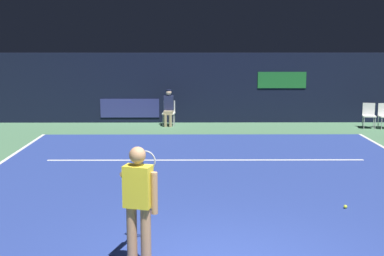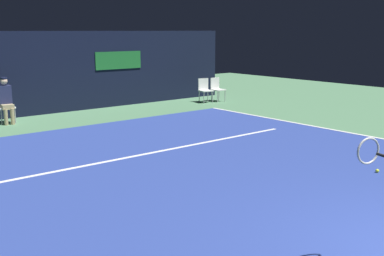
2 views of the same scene
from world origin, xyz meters
TOP-DOWN VIEW (x-y plane):
  - ground_plane at (0.00, 4.68)m, footprint 30.77×30.77m
  - court_surface at (0.00, 4.68)m, footprint 10.50×11.36m
  - line_sideline_left at (5.20, 4.68)m, footprint 0.10×11.36m
  - line_service at (0.00, 6.67)m, footprint 8.19×0.10m
  - back_wall at (-0.00, 13.03)m, footprint 15.14×0.33m
  - line_judge_on_chair at (-1.16, 12.13)m, footprint 0.47×0.55m
  - courtside_chair_near at (6.44, 11.53)m, footprint 0.45×0.42m
  - courtside_chair_far at (5.91, 11.61)m, footprint 0.51×0.49m
  - tennis_ball at (2.46, 2.76)m, footprint 0.07×0.07m

SIDE VIEW (x-z plane):
  - ground_plane at x=0.00m, z-range 0.00..0.00m
  - court_surface at x=0.00m, z-range 0.00..0.01m
  - line_sideline_left at x=5.20m, z-range 0.01..0.02m
  - line_service at x=0.00m, z-range 0.01..0.02m
  - tennis_ball at x=2.46m, z-range 0.01..0.08m
  - courtside_chair_near at x=6.44m, z-range 0.06..0.94m
  - courtside_chair_far at x=5.91m, z-range 0.06..0.94m
  - line_judge_on_chair at x=-1.16m, z-range 0.03..1.35m
  - back_wall at x=0.00m, z-range 0.00..2.60m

